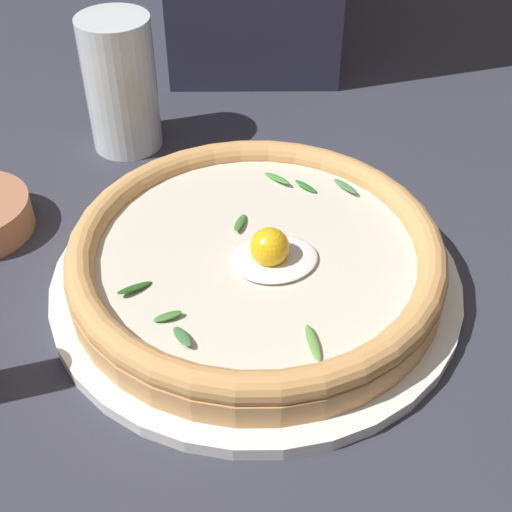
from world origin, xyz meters
The scene contains 4 objects.
ground_plane centered at (0.00, 0.00, -0.01)m, with size 2.40×2.40×0.03m, color #343542.
pizza_plate centered at (0.02, 0.01, 0.01)m, with size 0.34×0.34×0.01m, color white.
pizza centered at (0.02, 0.01, 0.03)m, with size 0.30×0.30×0.06m.
drinking_glass centered at (-0.05, 0.26, 0.06)m, with size 0.07×0.07×0.14m.
Camera 1 is at (-0.11, -0.39, 0.41)m, focal length 48.98 mm.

